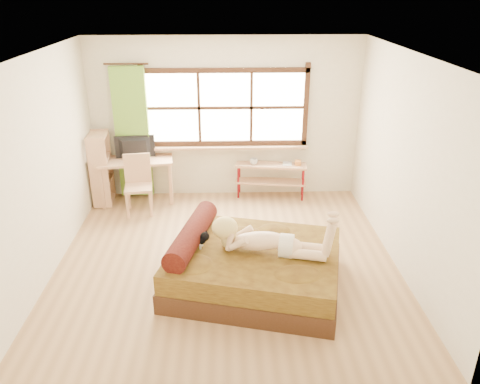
{
  "coord_description": "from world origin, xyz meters",
  "views": [
    {
      "loc": [
        0.02,
        -5.41,
        3.43
      ],
      "look_at": [
        0.18,
        0.2,
        0.92
      ],
      "focal_mm": 35.0,
      "sensor_mm": 36.0,
      "label": 1
    }
  ],
  "objects_px": {
    "kitten": "(195,238)",
    "desk": "(136,165)",
    "bookshelf": "(101,168)",
    "woman": "(268,230)",
    "chair": "(138,180)",
    "pipe_shelf": "(272,173)",
    "bed": "(251,266)"
  },
  "relations": [
    {
      "from": "kitten",
      "to": "desk",
      "type": "xyz_separation_m",
      "value": [
        -1.13,
        2.43,
        0.03
      ]
    },
    {
      "from": "desk",
      "to": "bookshelf",
      "type": "height_order",
      "value": "bookshelf"
    },
    {
      "from": "woman",
      "to": "chair",
      "type": "height_order",
      "value": "woman"
    },
    {
      "from": "woman",
      "to": "desk",
      "type": "distance_m",
      "value": 3.26
    },
    {
      "from": "desk",
      "to": "pipe_shelf",
      "type": "xyz_separation_m",
      "value": [
        2.29,
        0.12,
        -0.21
      ]
    },
    {
      "from": "chair",
      "to": "pipe_shelf",
      "type": "distance_m",
      "value": 2.26
    },
    {
      "from": "kitten",
      "to": "pipe_shelf",
      "type": "xyz_separation_m",
      "value": [
        1.17,
        2.55,
        -0.18
      ]
    },
    {
      "from": "bed",
      "to": "bookshelf",
      "type": "distance_m",
      "value": 3.45
    },
    {
      "from": "kitten",
      "to": "pipe_shelf",
      "type": "distance_m",
      "value": 2.81
    },
    {
      "from": "pipe_shelf",
      "to": "woman",
      "type": "bearing_deg",
      "value": -88.62
    },
    {
      "from": "bed",
      "to": "kitten",
      "type": "height_order",
      "value": "bed"
    },
    {
      "from": "bed",
      "to": "woman",
      "type": "relative_size",
      "value": 1.66
    },
    {
      "from": "woman",
      "to": "kitten",
      "type": "distance_m",
      "value": 0.9
    },
    {
      "from": "woman",
      "to": "pipe_shelf",
      "type": "relative_size",
      "value": 1.14
    },
    {
      "from": "desk",
      "to": "chair",
      "type": "xyz_separation_m",
      "value": [
        0.09,
        -0.36,
        -0.13
      ]
    },
    {
      "from": "bed",
      "to": "chair",
      "type": "relative_size",
      "value": 2.46
    },
    {
      "from": "desk",
      "to": "chair",
      "type": "relative_size",
      "value": 1.34
    },
    {
      "from": "bed",
      "to": "chair",
      "type": "distance_m",
      "value": 2.76
    },
    {
      "from": "bed",
      "to": "bookshelf",
      "type": "xyz_separation_m",
      "value": [
        -2.37,
        2.48,
        0.34
      ]
    },
    {
      "from": "bed",
      "to": "bookshelf",
      "type": "height_order",
      "value": "bookshelf"
    },
    {
      "from": "pipe_shelf",
      "to": "desk",
      "type": "bearing_deg",
      "value": -169.37
    },
    {
      "from": "bed",
      "to": "kitten",
      "type": "xyz_separation_m",
      "value": [
        -0.67,
        0.09,
        0.35
      ]
    },
    {
      "from": "pipe_shelf",
      "to": "bookshelf",
      "type": "relative_size",
      "value": 1.02
    },
    {
      "from": "kitten",
      "to": "bed",
      "type": "bearing_deg",
      "value": 6.33
    },
    {
      "from": "desk",
      "to": "chair",
      "type": "bearing_deg",
      "value": -83.67
    },
    {
      "from": "woman",
      "to": "kitten",
      "type": "bearing_deg",
      "value": -175.98
    },
    {
      "from": "woman",
      "to": "desk",
      "type": "height_order",
      "value": "woman"
    },
    {
      "from": "desk",
      "to": "bookshelf",
      "type": "relative_size",
      "value": 1.05
    },
    {
      "from": "bed",
      "to": "pipe_shelf",
      "type": "bearing_deg",
      "value": 93.14
    },
    {
      "from": "desk",
      "to": "bed",
      "type": "bearing_deg",
      "value": -61.84
    },
    {
      "from": "chair",
      "to": "bookshelf",
      "type": "distance_m",
      "value": 0.75
    },
    {
      "from": "kitten",
      "to": "desk",
      "type": "distance_m",
      "value": 2.68
    }
  ]
}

